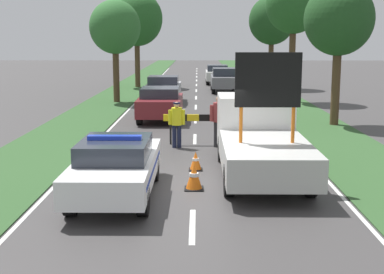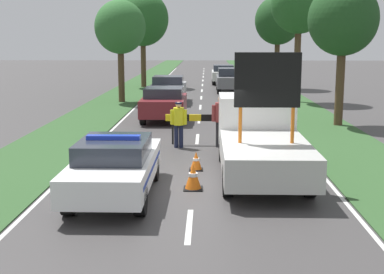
{
  "view_description": "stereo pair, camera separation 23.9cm",
  "coord_description": "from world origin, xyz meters",
  "px_view_note": "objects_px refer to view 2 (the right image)",
  "views": [
    {
      "loc": [
        0.1,
        -13.13,
        3.74
      ],
      "look_at": [
        -0.05,
        1.14,
        1.1
      ],
      "focal_mm": 50.0,
      "sensor_mm": 36.0,
      "label": 1
    },
    {
      "loc": [
        0.34,
        -13.13,
        3.74
      ],
      "look_at": [
        -0.05,
        1.14,
        1.1
      ],
      "focal_mm": 50.0,
      "sensor_mm": 36.0,
      "label": 2
    }
  ],
  "objects_px": {
    "road_barrier": "(201,120)",
    "traffic_cone_centre_front": "(193,177)",
    "roadside_tree_mid_right": "(299,5)",
    "police_car": "(115,166)",
    "work_truck": "(260,138)",
    "pedestrian_civilian": "(221,117)",
    "police_officer": "(179,120)",
    "queued_car_wagon_maroon": "(164,103)",
    "queued_car_suv_grey": "(230,80)",
    "queued_car_sedan_silver": "(168,89)",
    "queued_car_van_white": "(223,74)",
    "traffic_cone_near_police": "(196,161)",
    "roadside_tree_near_left": "(278,21)",
    "roadside_tree_near_right": "(343,20)",
    "roadside_tree_far_left": "(143,19)",
    "roadside_tree_mid_left": "(120,28)"
  },
  "relations": [
    {
      "from": "queued_car_sedan_silver",
      "to": "queued_car_van_white",
      "type": "height_order",
      "value": "queued_car_sedan_silver"
    },
    {
      "from": "pedestrian_civilian",
      "to": "traffic_cone_centre_front",
      "type": "distance_m",
      "value": 5.46
    },
    {
      "from": "roadside_tree_mid_left",
      "to": "work_truck",
      "type": "bearing_deg",
      "value": -68.82
    },
    {
      "from": "queued_car_wagon_maroon",
      "to": "pedestrian_civilian",
      "type": "bearing_deg",
      "value": 112.01
    },
    {
      "from": "queued_car_van_white",
      "to": "police_officer",
      "type": "bearing_deg",
      "value": 84.96
    },
    {
      "from": "police_car",
      "to": "pedestrian_civilian",
      "type": "bearing_deg",
      "value": 69.23
    },
    {
      "from": "work_truck",
      "to": "queued_car_van_white",
      "type": "relative_size",
      "value": 1.41
    },
    {
      "from": "roadside_tree_near_right",
      "to": "roadside_tree_mid_right",
      "type": "height_order",
      "value": "roadside_tree_mid_right"
    },
    {
      "from": "police_officer",
      "to": "roadside_tree_far_left",
      "type": "distance_m",
      "value": 24.01
    },
    {
      "from": "police_officer",
      "to": "traffic_cone_centre_front",
      "type": "height_order",
      "value": "police_officer"
    },
    {
      "from": "police_car",
      "to": "work_truck",
      "type": "distance_m",
      "value": 4.35
    },
    {
      "from": "traffic_cone_centre_front",
      "to": "queued_car_suv_grey",
      "type": "relative_size",
      "value": 0.15
    },
    {
      "from": "queued_car_van_white",
      "to": "roadside_tree_mid_right",
      "type": "distance_m",
      "value": 14.35
    },
    {
      "from": "traffic_cone_centre_front",
      "to": "queued_car_sedan_silver",
      "type": "height_order",
      "value": "queued_car_sedan_silver"
    },
    {
      "from": "road_barrier",
      "to": "police_officer",
      "type": "relative_size",
      "value": 1.58
    },
    {
      "from": "traffic_cone_centre_front",
      "to": "roadside_tree_near_left",
      "type": "height_order",
      "value": "roadside_tree_near_left"
    },
    {
      "from": "police_car",
      "to": "work_truck",
      "type": "relative_size",
      "value": 0.8
    },
    {
      "from": "queued_car_suv_grey",
      "to": "road_barrier",
      "type": "bearing_deg",
      "value": 84.57
    },
    {
      "from": "queued_car_sedan_silver",
      "to": "queued_car_van_white",
      "type": "xyz_separation_m",
      "value": [
        3.63,
        13.47,
        -0.01
      ]
    },
    {
      "from": "queued_car_wagon_maroon",
      "to": "police_car",
      "type": "bearing_deg",
      "value": 88.95
    },
    {
      "from": "police_officer",
      "to": "pedestrian_civilian",
      "type": "distance_m",
      "value": 1.47
    },
    {
      "from": "traffic_cone_centre_front",
      "to": "queued_car_van_white",
      "type": "relative_size",
      "value": 0.16
    },
    {
      "from": "queued_car_suv_grey",
      "to": "roadside_tree_mid_right",
      "type": "xyz_separation_m",
      "value": [
        3.7,
        -6.01,
        4.77
      ]
    },
    {
      "from": "roadside_tree_mid_left",
      "to": "road_barrier",
      "type": "bearing_deg",
      "value": -69.18
    },
    {
      "from": "traffic_cone_near_police",
      "to": "queued_car_van_white",
      "type": "height_order",
      "value": "queued_car_van_white"
    },
    {
      "from": "road_barrier",
      "to": "traffic_cone_centre_front",
      "type": "xyz_separation_m",
      "value": [
        -0.14,
        -5.8,
        -0.56
      ]
    },
    {
      "from": "police_officer",
      "to": "queued_car_van_white",
      "type": "xyz_separation_m",
      "value": [
        2.35,
        26.62,
        -0.14
      ]
    },
    {
      "from": "queued_car_sedan_silver",
      "to": "queued_car_suv_grey",
      "type": "xyz_separation_m",
      "value": [
        3.87,
        6.55,
        0.06
      ]
    },
    {
      "from": "roadside_tree_near_left",
      "to": "queued_car_van_white",
      "type": "bearing_deg",
      "value": 132.55
    },
    {
      "from": "traffic_cone_near_police",
      "to": "roadside_tree_near_left",
      "type": "relative_size",
      "value": 0.08
    },
    {
      "from": "roadside_tree_mid_right",
      "to": "traffic_cone_centre_front",
      "type": "bearing_deg",
      "value": -106.66
    },
    {
      "from": "traffic_cone_centre_front",
      "to": "roadside_tree_mid_right",
      "type": "height_order",
      "value": "roadside_tree_mid_right"
    },
    {
      "from": "roadside_tree_near_left",
      "to": "roadside_tree_mid_left",
      "type": "height_order",
      "value": "roadside_tree_near_left"
    },
    {
      "from": "roadside_tree_near_right",
      "to": "roadside_tree_far_left",
      "type": "xyz_separation_m",
      "value": [
        -10.63,
        18.34,
        0.68
      ]
    },
    {
      "from": "traffic_cone_centre_front",
      "to": "roadside_tree_mid_right",
      "type": "relative_size",
      "value": 0.09
    },
    {
      "from": "road_barrier",
      "to": "queued_car_suv_grey",
      "type": "bearing_deg",
      "value": 92.03
    },
    {
      "from": "police_car",
      "to": "traffic_cone_near_police",
      "type": "xyz_separation_m",
      "value": [
        1.88,
        2.63,
        -0.48
      ]
    },
    {
      "from": "roadside_tree_near_left",
      "to": "roadside_tree_near_right",
      "type": "relative_size",
      "value": 1.12
    },
    {
      "from": "queued_car_van_white",
      "to": "traffic_cone_centre_front",
      "type": "bearing_deg",
      "value": 86.92
    },
    {
      "from": "police_officer",
      "to": "pedestrian_civilian",
      "type": "height_order",
      "value": "pedestrian_civilian"
    },
    {
      "from": "traffic_cone_centre_front",
      "to": "road_barrier",
      "type": "bearing_deg",
      "value": 88.65
    },
    {
      "from": "pedestrian_civilian",
      "to": "police_car",
      "type": "bearing_deg",
      "value": -132.82
    },
    {
      "from": "police_officer",
      "to": "traffic_cone_near_police",
      "type": "relative_size",
      "value": 2.95
    },
    {
      "from": "road_barrier",
      "to": "police_officer",
      "type": "height_order",
      "value": "police_officer"
    },
    {
      "from": "work_truck",
      "to": "queued_car_suv_grey",
      "type": "distance_m",
      "value": 23.21
    },
    {
      "from": "queued_car_wagon_maroon",
      "to": "queued_car_suv_grey",
      "type": "xyz_separation_m",
      "value": [
        3.58,
        13.47,
        0.08
      ]
    },
    {
      "from": "pedestrian_civilian",
      "to": "traffic_cone_centre_front",
      "type": "height_order",
      "value": "pedestrian_civilian"
    },
    {
      "from": "police_officer",
      "to": "queued_car_van_white",
      "type": "relative_size",
      "value": 0.38
    },
    {
      "from": "queued_car_suv_grey",
      "to": "queued_car_van_white",
      "type": "height_order",
      "value": "queued_car_suv_grey"
    },
    {
      "from": "work_truck",
      "to": "roadside_tree_mid_right",
      "type": "distance_m",
      "value": 18.23
    }
  ]
}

